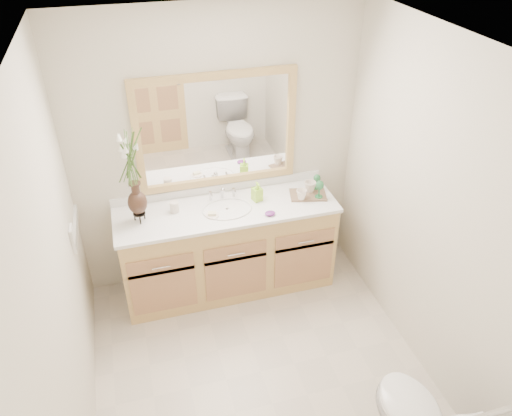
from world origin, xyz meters
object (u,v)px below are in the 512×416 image
object	(u,v)px
tray	(308,195)
flower_vase	(132,166)
tumbler	(174,207)
soap_bottle	(257,192)

from	to	relation	value
tray	flower_vase	bearing A→B (deg)	-166.83
tumbler	flower_vase	bearing A→B (deg)	-168.75
soap_bottle	tray	xyz separation A→B (m)	(0.44, -0.05, -0.07)
tumbler	soap_bottle	world-z (taller)	soap_bottle
flower_vase	soap_bottle	size ratio (longest dim) A/B	4.74
flower_vase	soap_bottle	bearing A→B (deg)	2.41
flower_vase	tumbler	distance (m)	0.53
soap_bottle	tumbler	bearing A→B (deg)	163.07
tray	soap_bottle	bearing A→B (deg)	-173.21
flower_vase	tumbler	world-z (taller)	flower_vase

